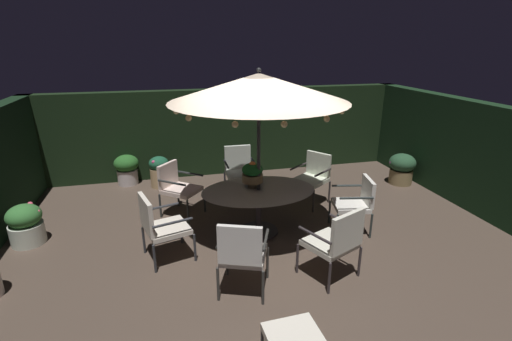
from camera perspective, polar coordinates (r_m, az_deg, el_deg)
The scene contains 18 objects.
ground_plane at distance 6.01m, azimuth 1.16°, elevation -10.76°, with size 8.53×7.15×0.02m, color #4C3D33.
hedge_backdrop_rear at distance 8.79m, azimuth -4.57°, elevation 5.99°, with size 8.53×0.30×1.98m, color black.
hedge_backdrop_right at distance 7.70m, azimuth 32.33°, elevation 1.07°, with size 0.30×7.15×1.98m, color black.
patio_dining_table at distance 5.99m, azimuth 0.39°, elevation -4.18°, with size 1.83×1.31×0.76m.
patio_umbrella at distance 5.53m, azimuth 0.43°, elevation 12.58°, with size 2.68×2.68×2.64m.
centerpiece_planter at distance 5.93m, azimuth -0.56°, elevation -0.41°, with size 0.33×0.33×0.44m.
patio_chair_north at distance 6.29m, azimuth 15.21°, elevation -4.48°, with size 0.68×0.67×0.92m.
patio_chair_northeast at distance 7.22m, azimuth 8.77°, elevation -0.62°, with size 0.81×0.81×0.97m.
patio_chair_east at distance 7.47m, azimuth -2.58°, elevation 0.44°, with size 0.59×0.57×1.01m.
patio_chair_southeast at distance 6.80m, azimuth -12.02°, elevation -2.19°, with size 0.83×0.82×0.95m.
patio_chair_south at distance 5.45m, azimuth -14.59°, elevation -7.93°, with size 0.75×0.75×0.99m.
patio_chair_southwest at distance 4.58m, azimuth -2.13°, elevation -12.37°, with size 0.74×0.73×1.02m.
patio_chair_west at distance 4.97m, azimuth 12.23°, elevation -10.31°, with size 0.81×0.80×1.01m.
ottoman_footrest at distance 3.92m, azimuth 5.63°, elevation -23.99°, with size 0.54×0.44×0.37m.
potted_plant_back_left at distance 6.79m, azimuth -31.87°, elevation -7.00°, with size 0.51×0.51×0.64m.
potted_plant_back_center at distance 8.61m, azimuth -19.22°, elevation 0.31°, with size 0.53×0.53×0.66m.
potted_plant_front_corner at distance 8.26m, azimuth -14.60°, elevation -0.10°, with size 0.41×0.41×0.67m.
potted_plant_left_far at distance 8.77m, azimuth 21.45°, elevation 0.40°, with size 0.57×0.57×0.68m.
Camera 1 is at (-1.36, -5.02, 3.00)m, focal length 26.07 mm.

